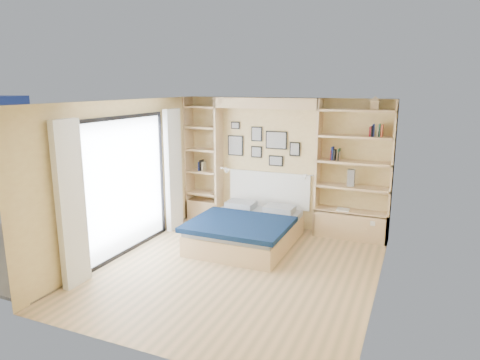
% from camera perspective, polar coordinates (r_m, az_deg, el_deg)
% --- Properties ---
extents(ground, '(4.50, 4.50, 0.00)m').
position_cam_1_polar(ground, '(6.59, -0.35, -11.88)').
color(ground, tan).
rests_on(ground, ground).
extents(room_shell, '(4.50, 4.50, 4.50)m').
position_cam_1_polar(room_shell, '(7.73, 1.48, 0.23)').
color(room_shell, '#EACD87').
rests_on(room_shell, ground).
extents(bed, '(1.65, 2.19, 1.07)m').
position_cam_1_polar(bed, '(7.52, 0.92, -6.55)').
color(bed, beige).
rests_on(bed, ground).
extents(photo_gallery, '(1.48, 0.02, 0.82)m').
position_cam_1_polar(photo_gallery, '(8.31, 2.86, 4.78)').
color(photo_gallery, black).
rests_on(photo_gallery, ground).
extents(reading_lamps, '(1.92, 0.12, 0.15)m').
position_cam_1_polar(reading_lamps, '(8.14, 3.29, 1.01)').
color(reading_lamps, silver).
rests_on(reading_lamps, ground).
extents(shelf_decor, '(3.52, 0.23, 2.03)m').
position_cam_1_polar(shelf_decor, '(7.76, 13.19, 4.53)').
color(shelf_decor, '#A51E1E').
rests_on(shelf_decor, ground).
extents(deck, '(3.20, 4.00, 0.05)m').
position_cam_1_polar(deck, '(8.58, -23.19, -7.04)').
color(deck, '#766A57').
rests_on(deck, ground).
extents(deck_chair, '(0.74, 0.98, 0.88)m').
position_cam_1_polar(deck_chair, '(8.99, -17.37, -2.90)').
color(deck_chair, tan).
rests_on(deck_chair, ground).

